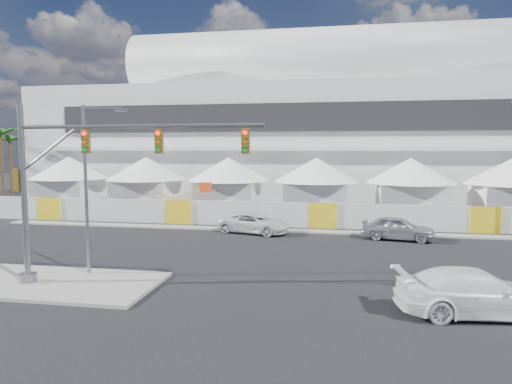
% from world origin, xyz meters
% --- Properties ---
extents(ground, '(160.00, 160.00, 0.00)m').
position_xyz_m(ground, '(0.00, 0.00, 0.00)').
color(ground, black).
rests_on(ground, ground).
extents(median_island, '(10.00, 5.00, 0.15)m').
position_xyz_m(median_island, '(-6.00, -3.00, 0.07)').
color(median_island, gray).
rests_on(median_island, ground).
extents(stadium, '(80.00, 24.80, 21.98)m').
position_xyz_m(stadium, '(8.71, 41.50, 9.45)').
color(stadium, silver).
rests_on(stadium, ground).
extents(tent_row, '(53.40, 8.40, 5.40)m').
position_xyz_m(tent_row, '(0.50, 24.00, 3.15)').
color(tent_row, white).
rests_on(tent_row, ground).
extents(hoarding_fence, '(70.00, 0.25, 2.00)m').
position_xyz_m(hoarding_fence, '(6.00, 14.50, 1.00)').
color(hoarding_fence, silver).
rests_on(hoarding_fence, ground).
extents(palm_cluster, '(10.60, 10.60, 8.55)m').
position_xyz_m(palm_cluster, '(-33.46, 29.50, 6.88)').
color(palm_cluster, '#47331E').
rests_on(palm_cluster, ground).
extents(sedan_silver, '(2.83, 5.19, 1.67)m').
position_xyz_m(sedan_silver, '(11.23, 10.68, 0.84)').
color(sedan_silver, '#BABABF').
rests_on(sedan_silver, ground).
extents(pickup_curb, '(3.75, 5.81, 1.49)m').
position_xyz_m(pickup_curb, '(1.02, 11.45, 0.74)').
color(pickup_curb, silver).
rests_on(pickup_curb, ground).
extents(pickup_near, '(3.27, 6.32, 1.75)m').
position_xyz_m(pickup_near, '(12.37, -3.63, 0.88)').
color(pickup_near, white).
rests_on(pickup_near, ground).
extents(lot_car_a, '(4.23, 4.26, 1.47)m').
position_xyz_m(lot_car_a, '(17.83, 18.65, 0.73)').
color(lot_car_a, silver).
rests_on(lot_car_a, ground).
extents(lot_car_c, '(2.31, 5.57, 1.61)m').
position_xyz_m(lot_car_c, '(-12.71, 18.35, 0.81)').
color(lot_car_c, '#B4B5BA').
rests_on(lot_car_c, ground).
extents(traffic_mast, '(11.52, 0.79, 8.15)m').
position_xyz_m(traffic_mast, '(-4.70, -3.23, 4.71)').
color(traffic_mast, slate).
rests_on(traffic_mast, median_island).
extents(streetlight_median, '(2.29, 0.23, 8.26)m').
position_xyz_m(streetlight_median, '(-4.81, -1.36, 4.89)').
color(streetlight_median, slate).
rests_on(streetlight_median, median_island).
extents(boom_lift, '(6.41, 1.69, 3.23)m').
position_xyz_m(boom_lift, '(-8.44, 18.62, 0.87)').
color(boom_lift, '#F64917').
rests_on(boom_lift, ground).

